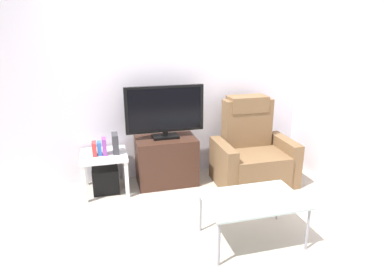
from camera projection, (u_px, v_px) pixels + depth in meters
The scene contains 14 objects.
ground_plane at pixel (189, 213), 3.76m from camera, with size 6.40×6.40×0.00m, color #B2A899.
wall_back at pixel (166, 78), 4.39m from camera, with size 6.40×0.06×2.60m, color silver.
wall_side at pixel (353, 86), 3.82m from camera, with size 0.06×4.48×2.60m, color silver.
tv_stand at pixel (166, 160), 4.40m from camera, with size 0.75×0.48×0.60m.
television at pixel (165, 111), 4.22m from camera, with size 0.97×0.20×0.65m.
recliner_armchair at pixel (252, 153), 4.45m from camera, with size 0.98×0.78×1.08m.
side_table at pixel (104, 160), 4.14m from camera, with size 0.54×0.54×0.49m.
subwoofer_box at pixel (106, 179), 4.22m from camera, with size 0.31×0.31×0.31m, color black.
book_leftmost at pixel (94, 149), 4.05m from camera, with size 0.05×0.13×0.16m, color red.
book_middle at pixel (99, 148), 4.06m from camera, with size 0.05×0.10×0.16m, color #3366B2.
book_rightmost at pixel (104, 146), 4.07m from camera, with size 0.05×0.14×0.20m, color purple.
game_console at pixel (115, 143), 4.13m from camera, with size 0.07×0.20×0.23m, color #333338.
coffee_table at pixel (253, 201), 3.17m from camera, with size 0.90×0.60×0.43m.
cell_phone at pixel (267, 196), 3.20m from camera, with size 0.07×0.15×0.01m, color #B7B7BC.
Camera 1 is at (-0.84, -3.21, 1.95)m, focal length 32.33 mm.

